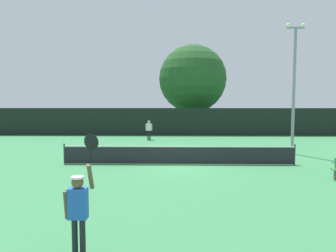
{
  "coord_description": "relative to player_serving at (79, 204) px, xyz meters",
  "views": [
    {
      "loc": [
        -0.26,
        -15.94,
        3.21
      ],
      "look_at": [
        -0.66,
        5.56,
        1.58
      ],
      "focal_mm": 33.12,
      "sensor_mm": 36.0,
      "label": 1
    }
  ],
  "objects": [
    {
      "name": "parked_car_far",
      "position": [
        9.09,
        32.69,
        -0.37
      ],
      "size": [
        1.92,
        4.2,
        1.69
      ],
      "rotation": [
        0.0,
        0.0,
        -0.0
      ],
      "color": "red",
      "rests_on": "ground"
    },
    {
      "name": "parked_car_near",
      "position": [
        -5.74,
        32.8,
        -0.37
      ],
      "size": [
        2.37,
        4.39,
        1.69
      ],
      "rotation": [
        0.0,
        0.0,
        -0.12
      ],
      "color": "black",
      "rests_on": "ground"
    },
    {
      "name": "ground_plane",
      "position": [
        2.19,
        9.83,
        -1.15
      ],
      "size": [
        120.0,
        120.0,
        0.0
      ],
      "primitive_type": "plane",
      "color": "#387F4C"
    },
    {
      "name": "tennis_net",
      "position": [
        2.19,
        9.83,
        -0.63
      ],
      "size": [
        12.06,
        0.08,
        1.07
      ],
      "color": "#232328",
      "rests_on": "ground"
    },
    {
      "name": "player_serving",
      "position": [
        0.0,
        0.0,
        0.0
      ],
      "size": [
        0.68,
        0.4,
        2.58
      ],
      "color": "blue",
      "rests_on": "ground"
    },
    {
      "name": "player_receiving",
      "position": [
        -0.2,
        20.29,
        -0.14
      ],
      "size": [
        0.57,
        0.24,
        1.65
      ],
      "rotation": [
        0.0,
        0.0,
        3.14
      ],
      "color": "white",
      "rests_on": "ground"
    },
    {
      "name": "light_pole",
      "position": [
        9.33,
        13.21,
        3.42
      ],
      "size": [
        1.18,
        0.28,
        8.02
      ],
      "color": "gray",
      "rests_on": "ground"
    },
    {
      "name": "parked_car_mid",
      "position": [
        4.63,
        29.66,
        -0.37
      ],
      "size": [
        2.17,
        4.31,
        1.69
      ],
      "rotation": [
        0.0,
        0.0,
        -0.06
      ],
      "color": "#B7B7BC",
      "rests_on": "ground"
    },
    {
      "name": "tennis_ball",
      "position": [
        1.37,
        12.92,
        -1.11
      ],
      "size": [
        0.07,
        0.07,
        0.07
      ],
      "primitive_type": "sphere",
      "color": "#CCE033",
      "rests_on": "ground"
    },
    {
      "name": "large_tree",
      "position": [
        4.07,
        29.4,
        4.75
      ],
      "size": [
        7.64,
        7.64,
        9.72
      ],
      "color": "brown",
      "rests_on": "ground"
    },
    {
      "name": "perimeter_fence",
      "position": [
        2.19,
        24.06,
        0.19
      ],
      "size": [
        38.88,
        0.12,
        2.67
      ],
      "primitive_type": "cube",
      "color": "black",
      "rests_on": "ground"
    }
  ]
}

